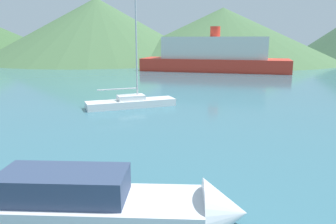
% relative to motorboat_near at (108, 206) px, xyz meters
% --- Properties ---
extents(motorboat_near, '(8.17, 2.14, 2.11)m').
position_rel_motorboat_near_xyz_m(motorboat_near, '(0.00, 0.00, 0.00)').
color(motorboat_near, silver).
rests_on(motorboat_near, ground_plane).
extents(sailboat_inner, '(6.88, 4.33, 8.68)m').
position_rel_motorboat_near_xyz_m(sailboat_inner, '(-2.18, 16.13, -0.07)').
color(sailboat_inner, white).
rests_on(sailboat_inner, ground_plane).
extents(ferry_distant, '(24.34, 10.81, 7.08)m').
position_rel_motorboat_near_xyz_m(ferry_distant, '(6.32, 45.70, 1.94)').
color(ferry_distant, red).
rests_on(ferry_distant, ground_plane).
extents(hill_central, '(54.47, 54.47, 14.91)m').
position_rel_motorboat_near_xyz_m(hill_central, '(-20.55, 73.63, 6.97)').
color(hill_central, '#476B42').
rests_on(hill_central, ground_plane).
extents(hill_east, '(53.57, 53.57, 12.33)m').
position_rel_motorboat_near_xyz_m(hill_east, '(10.03, 72.33, 5.68)').
color(hill_east, '#476B42').
rests_on(hill_east, ground_plane).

